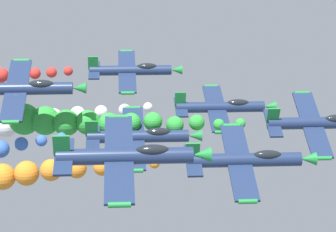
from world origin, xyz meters
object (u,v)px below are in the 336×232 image
airplane_right_inner (246,160)px  airplane_trailing (128,156)px  airplane_right_outer (132,70)px  airplane_lead (319,123)px  airplane_left_outer (140,136)px  airplane_high_slot (23,88)px  airplane_left_inner (222,107)px

airplane_right_inner → airplane_trailing: bearing=-49.2°
airplane_right_inner → airplane_right_outer: (-25.29, -8.41, 3.27)m
airplane_lead → airplane_right_inner: airplane_lead is taller
airplane_left_outer → airplane_trailing: bearing=-4.5°
airplane_right_inner → airplane_lead: bearing=137.9°
airplane_left_outer → airplane_high_slot: bearing=-92.8°
airplane_left_outer → airplane_high_slot: size_ratio=1.00×
airplane_lead → airplane_right_outer: size_ratio=1.00×
airplane_left_inner → airplane_trailing: size_ratio=1.00×
airplane_lead → airplane_trailing: (17.13, -17.53, 1.96)m
airplane_right_inner → airplane_high_slot: 20.82m
airplane_left_inner → airplane_right_outer: bearing=-130.9°
airplane_right_outer → airplane_high_slot: bearing=-31.2°
airplane_right_inner → airplane_trailing: size_ratio=1.00×
airplane_lead → airplane_left_outer: (0.54, -16.24, -0.86)m
airplane_lead → airplane_left_outer: size_ratio=1.00×
airplane_high_slot → airplane_left_outer: bearing=87.2°
airplane_right_inner → airplane_right_outer: 26.85m
airplane_lead → airplane_left_inner: airplane_lead is taller
airplane_lead → airplane_right_outer: airplane_right_outer is taller
airplane_left_inner → airplane_lead: bearing=42.0°
airplane_right_inner → airplane_trailing: airplane_trailing is taller
airplane_left_inner → airplane_right_inner: airplane_left_inner is taller
airplane_lead → airplane_right_inner: size_ratio=1.00×
airplane_high_slot → airplane_right_outer: bearing=148.8°
airplane_left_inner → airplane_right_outer: 12.12m
airplane_left_inner → airplane_right_outer: size_ratio=1.00×
airplane_lead → airplane_high_slot: 26.68m
airplane_trailing → airplane_left_outer: bearing=175.5°
airplane_right_inner → airplane_left_outer: airplane_right_inner is taller
airplane_right_inner → airplane_high_slot: (-9.01, -18.28, 4.27)m
airplane_left_inner → airplane_trailing: (25.63, -9.89, 2.13)m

